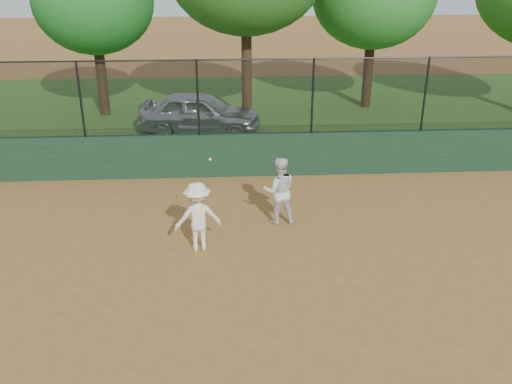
{
  "coord_description": "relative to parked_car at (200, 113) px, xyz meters",
  "views": [
    {
      "loc": [
        0.2,
        -8.53,
        6.05
      ],
      "look_at": [
        0.8,
        2.2,
        1.2
      ],
      "focal_mm": 40.0,
      "sensor_mm": 36.0,
      "label": 1
    }
  ],
  "objects": [
    {
      "name": "player_second",
      "position": [
        2.01,
        -6.64,
        0.1
      ],
      "size": [
        0.81,
        0.65,
        1.57
      ],
      "primitive_type": "imported",
      "rotation": [
        0.0,
        0.0,
        3.22
      ],
      "color": "silver",
      "rests_on": "ground"
    },
    {
      "name": "parked_car",
      "position": [
        0.0,
        0.0,
        0.0
      ],
      "size": [
        4.23,
        2.28,
        1.37
      ],
      "primitive_type": "imported",
      "rotation": [
        0.0,
        0.0,
        1.4
      ],
      "color": "#AFB4BA",
      "rests_on": "ground"
    },
    {
      "name": "fence_assembly",
      "position": [
        0.6,
        -3.81,
        1.55
      ],
      "size": [
        26.0,
        0.06,
        2.0
      ],
      "color": "black",
      "rests_on": "back_wall"
    },
    {
      "name": "back_wall",
      "position": [
        0.63,
        -3.81,
        -0.08
      ],
      "size": [
        26.0,
        0.2,
        1.2
      ],
      "primitive_type": "cube",
      "color": "#1C3D25",
      "rests_on": "ground"
    },
    {
      "name": "grass_strip",
      "position": [
        0.63,
        2.19,
        -0.68
      ],
      "size": [
        36.0,
        12.0,
        0.01
      ],
      "primitive_type": "cube",
      "color": "#2C561A",
      "rests_on": "ground"
    },
    {
      "name": "ground",
      "position": [
        0.63,
        -9.81,
        -0.68
      ],
      "size": [
        80.0,
        80.0,
        0.0
      ],
      "primitive_type": "plane",
      "color": "#915F2E",
      "rests_on": "ground"
    },
    {
      "name": "tree_1",
      "position": [
        -3.59,
        2.37,
        3.28
      ],
      "size": [
        4.13,
        3.75,
        5.76
      ],
      "color": "#3C2915",
      "rests_on": "ground"
    },
    {
      "name": "player_main",
      "position": [
        0.22,
        -7.79,
        0.07
      ],
      "size": [
        1.07,
        0.74,
        2.12
      ],
      "color": "white",
      "rests_on": "ground"
    }
  ]
}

